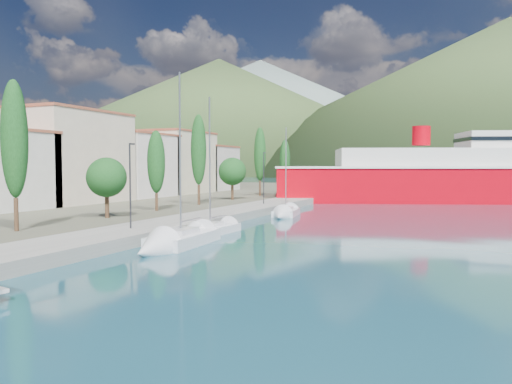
% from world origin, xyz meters
% --- Properties ---
extents(ground, '(1400.00, 1400.00, 0.00)m').
position_xyz_m(ground, '(0.00, 120.00, 0.00)').
color(ground, '#1B4C5D').
extents(quay, '(5.00, 88.00, 0.80)m').
position_xyz_m(quay, '(-9.00, 26.00, 0.40)').
color(quay, gray).
rests_on(quay, ground).
extents(land_strip, '(70.00, 148.00, 0.70)m').
position_xyz_m(land_strip, '(-47.00, 36.00, 0.35)').
color(land_strip, '#565644').
rests_on(land_strip, ground).
extents(town_buildings, '(9.20, 69.20, 11.30)m').
position_xyz_m(town_buildings, '(-32.00, 36.91, 5.57)').
color(town_buildings, beige).
rests_on(town_buildings, land_strip).
extents(tree_row, '(3.70, 65.26, 10.56)m').
position_xyz_m(tree_row, '(-15.89, 31.66, 5.71)').
color(tree_row, '#47301E').
rests_on(tree_row, land_strip).
extents(lamp_posts, '(0.15, 48.13, 6.06)m').
position_xyz_m(lamp_posts, '(-9.00, 13.36, 4.08)').
color(lamp_posts, '#2D2D33').
rests_on(lamp_posts, quay).
extents(sailboat_near, '(2.96, 8.68, 12.31)m').
position_xyz_m(sailboat_near, '(-4.20, 9.74, 0.33)').
color(sailboat_near, silver).
rests_on(sailboat_near, ground).
extents(sailboat_mid, '(2.33, 7.88, 11.24)m').
position_xyz_m(sailboat_mid, '(-5.08, 15.34, 0.28)').
color(sailboat_mid, silver).
rests_on(sailboat_mid, ground).
extents(sailboat_far, '(3.25, 7.14, 10.12)m').
position_xyz_m(sailboat_far, '(-4.25, 31.24, 0.29)').
color(sailboat_far, silver).
rests_on(sailboat_far, ground).
extents(ferry, '(59.61, 31.01, 11.67)m').
position_xyz_m(ferry, '(14.56, 63.43, 3.55)').
color(ferry, '#C5000E').
rests_on(ferry, ground).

